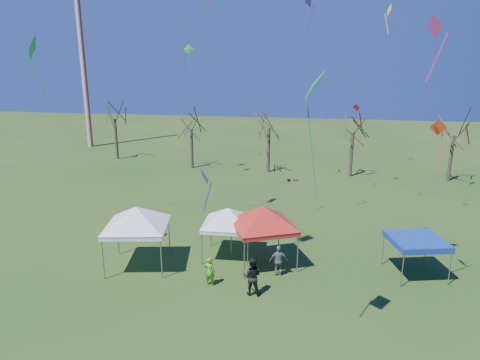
# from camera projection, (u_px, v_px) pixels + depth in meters

# --- Properties ---
(ground) EXTENTS (140.00, 140.00, 0.00)m
(ground) POSITION_uv_depth(u_px,v_px,m) (259.00, 291.00, 21.67)
(ground) COLOR #234817
(ground) RESTS_ON ground
(radio_mast) EXTENTS (0.70, 0.70, 25.00)m
(radio_mast) POSITION_uv_depth(u_px,v_px,m) (82.00, 52.00, 55.39)
(radio_mast) COLOR silver
(radio_mast) RESTS_ON ground
(tree_0) EXTENTS (3.83, 3.83, 8.44)m
(tree_0) POSITION_uv_depth(u_px,v_px,m) (114.00, 104.00, 49.49)
(tree_0) COLOR #3D2D21
(tree_0) RESTS_ON ground
(tree_1) EXTENTS (3.42, 3.42, 7.54)m
(tree_1) POSITION_uv_depth(u_px,v_px,m) (191.00, 115.00, 45.35)
(tree_1) COLOR #3D2D21
(tree_1) RESTS_ON ground
(tree_2) EXTENTS (3.71, 3.71, 8.18)m
(tree_2) POSITION_uv_depth(u_px,v_px,m) (269.00, 112.00, 43.52)
(tree_2) COLOR #3D2D21
(tree_2) RESTS_ON ground
(tree_3) EXTENTS (3.59, 3.59, 7.91)m
(tree_3) POSITION_uv_depth(u_px,v_px,m) (354.00, 116.00, 41.81)
(tree_3) COLOR #3D2D21
(tree_3) RESTS_ON ground
(tree_4) EXTENTS (3.58, 3.58, 7.89)m
(tree_4) POSITION_uv_depth(u_px,v_px,m) (456.00, 119.00, 40.18)
(tree_4) COLOR #3D2D21
(tree_4) RESTS_ON ground
(tent_white_west) EXTENTS (4.55, 4.55, 4.09)m
(tent_white_west) POSITION_uv_depth(u_px,v_px,m) (136.00, 211.00, 23.48)
(tent_white_west) COLOR gray
(tent_white_west) RESTS_ON ground
(tent_white_mid) EXTENTS (3.96, 3.96, 3.49)m
(tent_white_mid) POSITION_uv_depth(u_px,v_px,m) (228.00, 211.00, 24.84)
(tent_white_mid) COLOR gray
(tent_white_mid) RESTS_ON ground
(tent_red) EXTENTS (4.28, 4.28, 4.02)m
(tent_red) POSITION_uv_depth(u_px,v_px,m) (263.00, 210.00, 23.75)
(tent_red) COLOR gray
(tent_red) RESTS_ON ground
(tent_blue) EXTENTS (3.29, 3.29, 2.13)m
(tent_blue) POSITION_uv_depth(u_px,v_px,m) (417.00, 241.00, 22.83)
(tent_blue) COLOR gray
(tent_blue) RESTS_ON ground
(person_dark) EXTENTS (0.96, 0.75, 1.96)m
(person_dark) POSITION_uv_depth(u_px,v_px,m) (252.00, 276.00, 21.12)
(person_dark) COLOR black
(person_dark) RESTS_ON ground
(person_green) EXTENTS (0.60, 0.43, 1.55)m
(person_green) POSITION_uv_depth(u_px,v_px,m) (210.00, 271.00, 22.06)
(person_green) COLOR #52C21F
(person_green) RESTS_ON ground
(person_grey) EXTENTS (1.08, 0.63, 1.72)m
(person_grey) POSITION_uv_depth(u_px,v_px,m) (279.00, 261.00, 23.02)
(person_grey) COLOR slate
(person_grey) RESTS_ON ground
(kite_22) EXTENTS (0.77, 0.79, 2.41)m
(kite_22) POSITION_uv_depth(u_px,v_px,m) (323.00, 118.00, 41.84)
(kite_22) COLOR #CA2D6D
(kite_22) RESTS_ON ground
(kite_27) EXTENTS (0.74, 1.12, 2.67)m
(kite_27) POSITION_uv_depth(u_px,v_px,m) (436.00, 27.00, 16.79)
(kite_27) COLOR #D52F71
(kite_27) RESTS_ON ground
(kite_14) EXTENTS (1.10, 1.40, 3.45)m
(kite_14) POSITION_uv_depth(u_px,v_px,m) (32.00, 48.00, 21.08)
(kite_14) COLOR #189E1E
(kite_14) RESTS_ON ground
(kite_19) EXTENTS (0.75, 0.65, 1.85)m
(kite_19) POSITION_uv_depth(u_px,v_px,m) (357.00, 108.00, 36.09)
(kite_19) COLOR red
(kite_19) RESTS_ON ground
(kite_17) EXTENTS (0.91, 0.53, 2.73)m
(kite_17) POSITION_uv_depth(u_px,v_px,m) (438.00, 129.00, 22.18)
(kite_17) COLOR red
(kite_17) RESTS_ON ground
(kite_25) EXTENTS (0.32, 0.65, 1.42)m
(kite_25) POSITION_uv_depth(u_px,v_px,m) (388.00, 11.00, 21.09)
(kite_25) COLOR yellow
(kite_25) RESTS_ON ground
(kite_5) EXTENTS (0.92, 1.42, 4.43)m
(kite_5) POSITION_uv_depth(u_px,v_px,m) (314.00, 87.00, 14.05)
(kite_5) COLOR green
(kite_5) RESTS_ON ground
(kite_1) EXTENTS (0.83, 0.95, 2.05)m
(kite_1) POSITION_uv_depth(u_px,v_px,m) (206.00, 177.00, 20.07)
(kite_1) COLOR #5C1BBE
(kite_1) RESTS_ON ground
(kite_24) EXTENTS (0.80, 1.01, 2.40)m
(kite_24) POSITION_uv_depth(u_px,v_px,m) (309.00, 1.00, 26.25)
(kite_24) COLOR #541BC0
(kite_24) RESTS_ON ground
(kite_12) EXTENTS (0.80, 0.94, 2.62)m
(kite_12) POSITION_uv_depth(u_px,v_px,m) (467.00, 125.00, 37.23)
(kite_12) COLOR red
(kite_12) RESTS_ON ground
(kite_13) EXTENTS (1.07, 0.81, 2.63)m
(kite_13) POSITION_uv_depth(u_px,v_px,m) (189.00, 50.00, 40.56)
(kite_13) COLOR green
(kite_13) RESTS_ON ground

